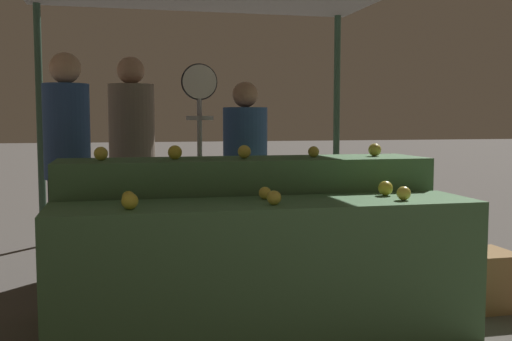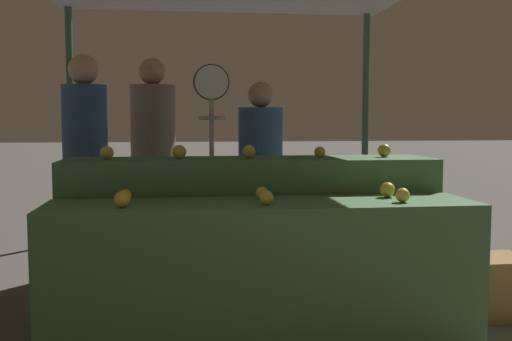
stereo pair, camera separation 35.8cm
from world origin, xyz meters
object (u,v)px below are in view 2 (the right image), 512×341
person_customer_left (85,150)px  person_customer_right (153,145)px  wooden_crate_side (496,286)px  produce_scale (212,127)px  person_vendor_at_scale (260,165)px

person_customer_left → person_customer_right: bearing=-112.1°
person_customer_right → wooden_crate_side: person_customer_right is taller
produce_scale → person_customer_right: person_customer_right is taller
person_customer_left → wooden_crate_side: bearing=171.9°
produce_scale → person_customer_left: person_customer_left is taller
produce_scale → person_customer_left: (-0.96, 0.29, -0.18)m
person_vendor_at_scale → person_customer_left: 1.37m
person_customer_left → wooden_crate_side: 3.09m
person_customer_right → wooden_crate_side: bearing=168.3°
produce_scale → wooden_crate_side: size_ratio=4.38×
person_customer_left → produce_scale: bearing=178.8°
person_vendor_at_scale → wooden_crate_side: size_ratio=4.10×
produce_scale → wooden_crate_side: (1.77, -0.90, -1.01)m
person_vendor_at_scale → person_customer_left: person_customer_left is taller
person_customer_left → person_customer_right: size_ratio=0.98×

